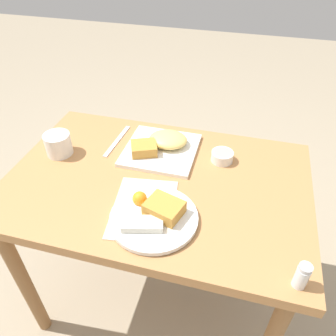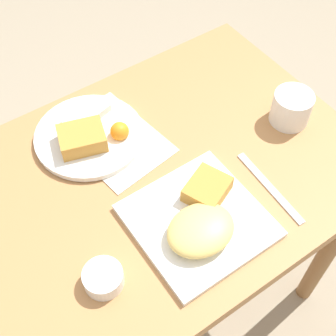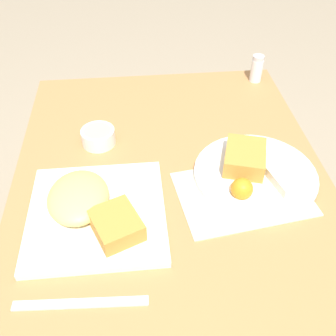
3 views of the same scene
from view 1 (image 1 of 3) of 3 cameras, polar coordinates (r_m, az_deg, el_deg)
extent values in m
plane|color=gray|center=(1.65, -1.40, -20.82)|extent=(8.00, 8.00, 0.00)
cube|color=#B27A47|center=(1.10, -1.96, -2.65)|extent=(1.00, 0.67, 0.04)
cylinder|color=olive|center=(1.53, 17.63, -8.63)|extent=(0.05, 0.05, 0.68)
cylinder|color=olive|center=(1.67, -13.61, -2.91)|extent=(0.05, 0.05, 0.68)
cylinder|color=olive|center=(1.39, -23.80, -17.66)|extent=(0.05, 0.05, 0.68)
cube|color=beige|center=(1.00, -4.36, -6.96)|extent=(0.22, 0.28, 0.00)
cube|color=white|center=(1.21, -1.26, 3.17)|extent=(0.26, 0.26, 0.01)
ellipsoid|color=#EFCC6B|center=(1.21, 0.03, 5.01)|extent=(0.14, 0.12, 0.04)
cube|color=#C68938|center=(1.18, -4.21, 3.45)|extent=(0.11, 0.11, 0.04)
cylinder|color=white|center=(0.96, -2.47, -8.65)|extent=(0.26, 0.26, 0.01)
cube|color=#C68938|center=(0.95, -0.67, -7.02)|extent=(0.12, 0.11, 0.04)
cube|color=beige|center=(0.92, -4.48, -9.70)|extent=(0.12, 0.08, 0.02)
sphere|color=orange|center=(0.99, -4.96, -5.31)|extent=(0.04, 0.04, 0.04)
cylinder|color=white|center=(1.17, 9.41, 1.98)|extent=(0.08, 0.08, 0.04)
cylinder|color=beige|center=(1.16, 9.50, 2.63)|extent=(0.06, 0.06, 0.00)
cylinder|color=white|center=(0.87, 22.21, -17.19)|extent=(0.03, 0.03, 0.06)
cylinder|color=white|center=(0.89, 21.97, -17.72)|extent=(0.03, 0.03, 0.04)
cylinder|color=silver|center=(0.84, 22.86, -15.73)|extent=(0.03, 0.03, 0.01)
cube|color=silver|center=(1.28, -8.84, 4.71)|extent=(0.03, 0.21, 0.00)
cylinder|color=white|center=(1.25, -18.57, 3.96)|extent=(0.09, 0.09, 0.08)
camera|label=2|loc=(1.31, 23.61, 42.61)|focal=50.00mm
camera|label=3|loc=(1.16, -31.34, 27.46)|focal=42.00mm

